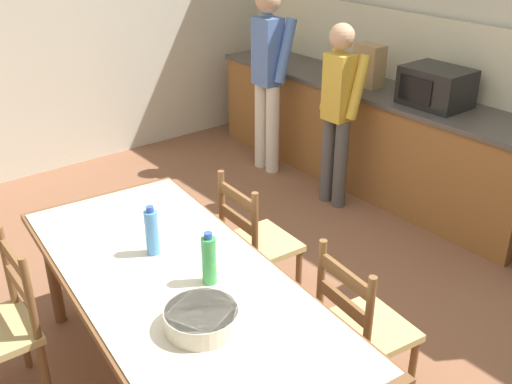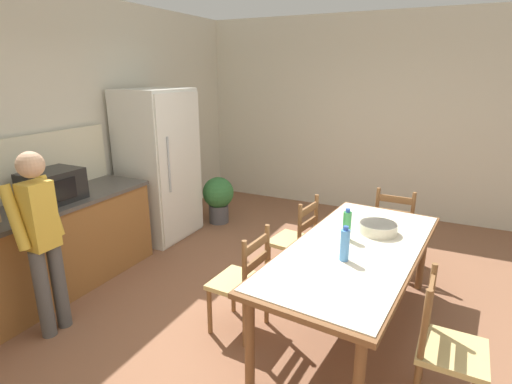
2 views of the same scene
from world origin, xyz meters
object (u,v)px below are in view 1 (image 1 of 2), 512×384
(bottle_near_centre, at_px, (152,232))
(chair_side_far_left, at_px, (256,244))
(chair_side_near_left, at_px, (0,330))
(bottle_off_centre, at_px, (209,260))
(person_at_counter, at_px, (338,107))
(dining_table, at_px, (178,291))
(chair_side_far_right, at_px, (361,329))
(person_at_sink, at_px, (268,72))
(serving_bowl, at_px, (201,317))
(paper_bag, at_px, (369,66))
(microwave, at_px, (436,87))

(bottle_near_centre, relative_size, chair_side_far_left, 0.30)
(chair_side_near_left, bearing_deg, bottle_off_centre, 51.66)
(person_at_counter, bearing_deg, chair_side_near_left, -169.49)
(chair_side_far_left, bearing_deg, dining_table, 120.52)
(chair_side_far_right, relative_size, person_at_sink, 0.53)
(chair_side_far_left, distance_m, person_at_sink, 2.22)
(chair_side_far_left, bearing_deg, bottle_off_centre, 130.69)
(chair_side_far_right, bearing_deg, bottle_off_centre, 61.23)
(serving_bowl, height_order, chair_side_near_left, chair_side_near_left)
(chair_side_far_left, bearing_deg, bottle_near_centre, 103.73)
(bottle_off_centre, distance_m, chair_side_far_right, 0.87)
(bottle_off_centre, bearing_deg, chair_side_far_right, 53.81)
(paper_bag, bearing_deg, bottle_near_centre, -69.90)
(microwave, bearing_deg, bottle_near_centre, -83.59)
(dining_table, bearing_deg, paper_bag, 114.78)
(chair_side_near_left, height_order, chair_side_far_right, same)
(paper_bag, distance_m, bottle_near_centre, 2.89)
(bottle_off_centre, bearing_deg, bottle_near_centre, -168.50)
(dining_table, height_order, bottle_off_centre, bottle_off_centre)
(chair_side_far_right, bearing_deg, chair_side_near_left, 58.98)
(bottle_near_centre, xyz_separation_m, chair_side_far_right, (0.83, 0.69, -0.43))
(bottle_near_centre, xyz_separation_m, chair_side_far_left, (-0.14, 0.78, -0.43))
(bottle_near_centre, height_order, chair_side_near_left, bottle_near_centre)
(chair_side_far_left, xyz_separation_m, chair_side_near_left, (-0.16, -1.52, 0.00))
(person_at_counter, bearing_deg, bottle_off_centre, -149.77)
(paper_bag, relative_size, person_at_sink, 0.21)
(microwave, height_order, person_at_counter, person_at_counter)
(serving_bowl, xyz_separation_m, person_at_counter, (-1.48, 2.33, 0.06))
(bottle_off_centre, height_order, person_at_sink, person_at_sink)
(serving_bowl, relative_size, chair_side_far_left, 0.35)
(person_at_counter, bearing_deg, chair_side_far_right, -131.99)
(paper_bag, height_order, chair_side_far_left, paper_bag)
(person_at_counter, bearing_deg, person_at_sink, 88.69)
(microwave, bearing_deg, serving_bowl, -71.57)
(bottle_near_centre, bearing_deg, chair_side_far_left, 100.12)
(chair_side_far_left, bearing_deg, person_at_counter, -59.99)
(dining_table, bearing_deg, microwave, 101.88)
(microwave, distance_m, person_at_counter, 0.77)
(chair_side_near_left, distance_m, person_at_sink, 3.34)
(bottle_near_centre, bearing_deg, bottle_off_centre, 11.50)
(paper_bag, distance_m, person_at_sink, 0.92)
(dining_table, bearing_deg, chair_side_near_left, -128.53)
(serving_bowl, relative_size, person_at_counter, 0.21)
(paper_bag, relative_size, serving_bowl, 1.12)
(person_at_counter, bearing_deg, dining_table, -153.41)
(microwave, relative_size, serving_bowl, 1.56)
(bottle_off_centre, distance_m, chair_side_far_left, 0.98)
(dining_table, bearing_deg, bottle_off_centre, 41.60)
(bottle_off_centre, relative_size, chair_side_far_right, 0.30)
(dining_table, distance_m, person_at_sink, 3.04)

